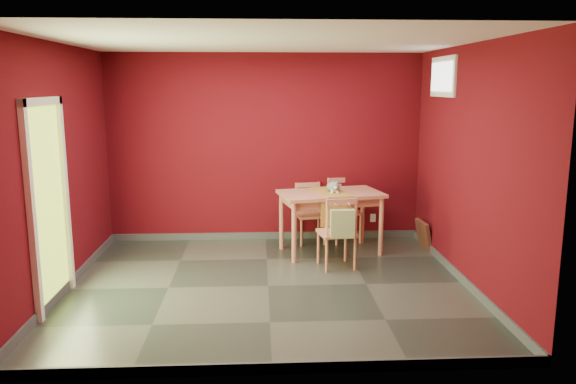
{
  "coord_description": "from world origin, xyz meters",
  "views": [
    {
      "loc": [
        -0.09,
        -6.07,
        2.25
      ],
      "look_at": [
        0.25,
        0.45,
        1.0
      ],
      "focal_mm": 35.0,
      "sensor_mm": 36.0,
      "label": 1
    }
  ],
  "objects_px": {
    "dining_table": "(331,200)",
    "tote_bag": "(343,224)",
    "chair_far_left": "(310,212)",
    "chair_near": "(338,232)",
    "cat": "(333,185)",
    "chair_far_right": "(343,209)",
    "picture_frame": "(424,235)"
  },
  "relations": [
    {
      "from": "dining_table",
      "to": "picture_frame",
      "type": "distance_m",
      "value": 1.43
    },
    {
      "from": "dining_table",
      "to": "picture_frame",
      "type": "height_order",
      "value": "dining_table"
    },
    {
      "from": "chair_near",
      "to": "tote_bag",
      "type": "xyz_separation_m",
      "value": [
        0.02,
        -0.22,
        0.16
      ]
    },
    {
      "from": "dining_table",
      "to": "chair_far_right",
      "type": "xyz_separation_m",
      "value": [
        0.26,
        0.59,
        -0.26
      ]
    },
    {
      "from": "chair_far_right",
      "to": "tote_bag",
      "type": "height_order",
      "value": "chair_far_right"
    },
    {
      "from": "chair_far_left",
      "to": "tote_bag",
      "type": "xyz_separation_m",
      "value": [
        0.27,
        -1.42,
        0.18
      ]
    },
    {
      "from": "chair_far_right",
      "to": "chair_near",
      "type": "height_order",
      "value": "chair_far_right"
    },
    {
      "from": "cat",
      "to": "chair_near",
      "type": "bearing_deg",
      "value": -119.6
    },
    {
      "from": "picture_frame",
      "to": "cat",
      "type": "bearing_deg",
      "value": -177.28
    },
    {
      "from": "dining_table",
      "to": "picture_frame",
      "type": "relative_size",
      "value": 3.61
    },
    {
      "from": "dining_table",
      "to": "tote_bag",
      "type": "bearing_deg",
      "value": -87.95
    },
    {
      "from": "chair_far_left",
      "to": "dining_table",
      "type": "bearing_deg",
      "value": -66.27
    },
    {
      "from": "tote_bag",
      "to": "cat",
      "type": "distance_m",
      "value": 0.97
    },
    {
      "from": "chair_far_right",
      "to": "tote_bag",
      "type": "xyz_separation_m",
      "value": [
        -0.23,
        -1.48,
        0.15
      ]
    },
    {
      "from": "chair_far_right",
      "to": "cat",
      "type": "relative_size",
      "value": 2.45
    },
    {
      "from": "chair_far_left",
      "to": "tote_bag",
      "type": "distance_m",
      "value": 1.45
    },
    {
      "from": "dining_table",
      "to": "cat",
      "type": "height_order",
      "value": "cat"
    },
    {
      "from": "cat",
      "to": "chair_far_right",
      "type": "bearing_deg",
      "value": 41.06
    },
    {
      "from": "chair_far_right",
      "to": "chair_near",
      "type": "distance_m",
      "value": 1.28
    },
    {
      "from": "chair_near",
      "to": "picture_frame",
      "type": "height_order",
      "value": "chair_near"
    },
    {
      "from": "chair_far_left",
      "to": "cat",
      "type": "bearing_deg",
      "value": -61.32
    },
    {
      "from": "dining_table",
      "to": "chair_near",
      "type": "height_order",
      "value": "chair_near"
    },
    {
      "from": "chair_far_left",
      "to": "chair_near",
      "type": "xyz_separation_m",
      "value": [
        0.24,
        -1.2,
        0.03
      ]
    },
    {
      "from": "chair_far_right",
      "to": "cat",
      "type": "xyz_separation_m",
      "value": [
        -0.23,
        -0.56,
        0.46
      ]
    },
    {
      "from": "chair_far_left",
      "to": "cat",
      "type": "xyz_separation_m",
      "value": [
        0.27,
        -0.5,
        0.49
      ]
    },
    {
      "from": "chair_far_right",
      "to": "picture_frame",
      "type": "bearing_deg",
      "value": -25.24
    },
    {
      "from": "dining_table",
      "to": "chair_near",
      "type": "distance_m",
      "value": 0.72
    },
    {
      "from": "chair_far_right",
      "to": "picture_frame",
      "type": "distance_m",
      "value": 1.2
    },
    {
      "from": "chair_near",
      "to": "picture_frame",
      "type": "bearing_deg",
      "value": 30.07
    },
    {
      "from": "cat",
      "to": "picture_frame",
      "type": "distance_m",
      "value": 1.48
    },
    {
      "from": "chair_far_left",
      "to": "cat",
      "type": "distance_m",
      "value": 0.75
    },
    {
      "from": "tote_bag",
      "to": "cat",
      "type": "bearing_deg",
      "value": 89.53
    }
  ]
}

